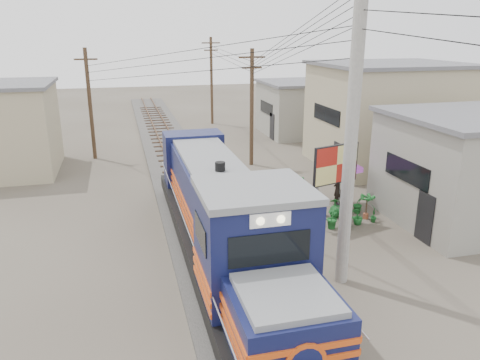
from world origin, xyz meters
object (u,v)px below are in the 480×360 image
object	(u,v)px
billboard	(336,167)
vendor	(338,188)
market_umbrella	(341,163)
locomotive	(224,220)

from	to	relation	value
billboard	vendor	size ratio (longest dim) A/B	2.15
market_umbrella	vendor	world-z (taller)	market_umbrella
locomotive	market_umbrella	size ratio (longest dim) A/B	6.67
locomotive	billboard	distance (m)	5.86
billboard	market_umbrella	size ratio (longest dim) A/B	1.46
locomotive	vendor	bearing A→B (deg)	35.10
locomotive	market_umbrella	distance (m)	7.93
locomotive	vendor	distance (m)	8.03
locomotive	billboard	xyz separation A→B (m)	(5.28, 2.41, 0.86)
vendor	market_umbrella	bearing A→B (deg)	62.53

